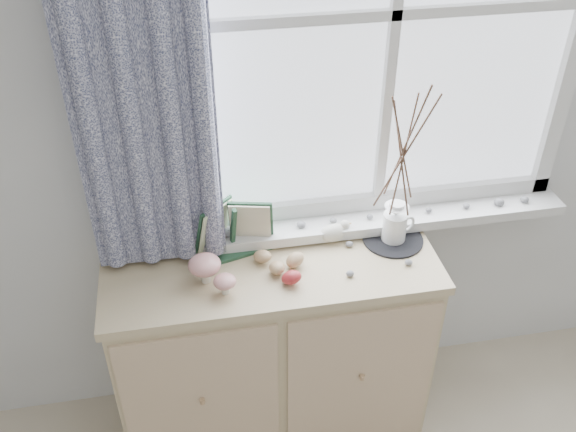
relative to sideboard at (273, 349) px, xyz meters
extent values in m
cube|color=silver|center=(0.15, 0.25, 0.87)|extent=(4.00, 0.04, 2.60)
cube|color=white|center=(0.45, 0.25, 1.22)|extent=(1.30, 0.01, 1.40)
cube|color=silver|center=(0.45, 0.17, 0.45)|extent=(1.45, 0.16, 0.04)
cube|color=black|center=(-0.37, 0.12, 1.25)|extent=(0.44, 0.06, 1.61)
cube|color=tan|center=(0.00, 0.01, -0.02)|extent=(1.17, 0.43, 0.81)
cube|color=tan|center=(0.00, 0.01, 0.41)|extent=(1.20, 0.45, 0.03)
cube|color=tan|center=(-0.29, -0.22, -0.02)|extent=(0.55, 0.01, 0.75)
cube|color=tan|center=(0.29, -0.22, -0.02)|extent=(0.55, 0.01, 0.75)
cylinder|color=beige|center=(-0.23, -0.03, 0.46)|extent=(0.03, 0.03, 0.07)
ellipsoid|color=#980D04|center=(-0.23, -0.03, 0.50)|extent=(0.11, 0.11, 0.06)
cylinder|color=beige|center=(-0.17, -0.10, 0.45)|extent=(0.03, 0.03, 0.05)
ellipsoid|color=#980D04|center=(-0.17, -0.10, 0.47)|extent=(0.08, 0.08, 0.04)
ellipsoid|color=tan|center=(0.01, -0.04, 0.45)|extent=(0.06, 0.04, 0.07)
ellipsoid|color=tan|center=(-0.03, 0.03, 0.45)|extent=(0.06, 0.04, 0.07)
ellipsoid|color=maroon|center=(0.05, -0.10, 0.45)|extent=(0.06, 0.04, 0.07)
ellipsoid|color=tan|center=(0.08, -0.01, 0.45)|extent=(0.06, 0.04, 0.07)
cylinder|color=black|center=(0.47, 0.07, 0.43)|extent=(0.23, 0.23, 0.01)
cylinder|color=white|center=(0.47, 0.07, 0.49)|extent=(0.12, 0.12, 0.11)
cone|color=white|center=(0.47, 0.07, 0.56)|extent=(0.09, 0.09, 0.04)
cylinder|color=white|center=(0.47, 0.07, 0.58)|extent=(0.06, 0.06, 0.02)
torus|color=white|center=(0.52, 0.07, 0.49)|extent=(0.07, 0.04, 0.07)
ellipsoid|color=gray|center=(0.26, -0.09, 0.43)|extent=(0.03, 0.03, 0.02)
ellipsoid|color=gray|center=(0.30, 0.07, 0.43)|extent=(0.03, 0.03, 0.02)
ellipsoid|color=gray|center=(0.48, -0.07, 0.43)|extent=(0.03, 0.03, 0.02)
camera|label=1|loc=(-0.26, -1.71, 1.90)|focal=40.00mm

